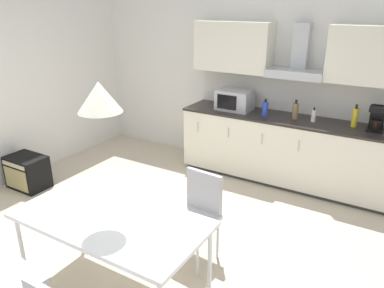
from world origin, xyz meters
TOP-DOWN VIEW (x-y plane):
  - ground_plane at (0.00, 0.00)m, footprint 7.29×7.78m
  - wall_back at (0.00, 2.64)m, footprint 5.83×0.10m
  - kitchen_counter at (0.81, 2.28)m, footprint 2.91×0.65m
  - backsplash_tile at (0.81, 2.58)m, footprint 2.89×0.02m
  - upper_wall_cabinets at (0.81, 2.43)m, footprint 2.89×0.40m
  - microwave at (0.02, 2.28)m, footprint 0.48×0.35m
  - coffee_maker at (1.83, 2.31)m, footprint 0.18×0.19m
  - bottle_blue at (0.49, 2.23)m, footprint 0.08×0.08m
  - bottle_white at (1.12, 2.28)m, footprint 0.06×0.06m
  - bottle_brown at (0.88, 2.28)m, footprint 0.08×0.08m
  - bottle_yellow at (1.59, 2.33)m, footprint 0.07×0.07m
  - dining_table at (0.25, -0.54)m, footprint 1.57×0.81m
  - chair_far_right at (0.61, 0.24)m, footprint 0.43×0.43m
  - guitar_amp at (-2.08, 0.34)m, footprint 0.52×0.37m
  - pendant_lamp at (0.25, -0.54)m, footprint 0.32×0.32m

SIDE VIEW (x-z plane):
  - ground_plane at x=0.00m, z-range -0.02..0.00m
  - guitar_amp at x=-2.08m, z-range 0.00..0.44m
  - kitchen_counter at x=0.81m, z-range 0.00..0.92m
  - chair_far_right at x=0.61m, z-range 0.10..0.97m
  - dining_table at x=0.25m, z-range 0.32..1.06m
  - bottle_white at x=1.12m, z-range 0.90..1.09m
  - bottle_blue at x=0.49m, z-range 0.90..1.12m
  - bottle_brown at x=0.88m, z-range 0.90..1.15m
  - bottle_yellow at x=1.59m, z-range 0.90..1.18m
  - microwave at x=0.02m, z-range 0.92..1.20m
  - coffee_maker at x=1.83m, z-range 0.92..1.22m
  - backsplash_tile at x=0.81m, z-range 0.92..1.40m
  - wall_back at x=0.00m, z-range 0.00..2.73m
  - pendant_lamp at x=0.25m, z-range 1.61..1.83m
  - upper_wall_cabinets at x=0.81m, z-range 1.42..2.08m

